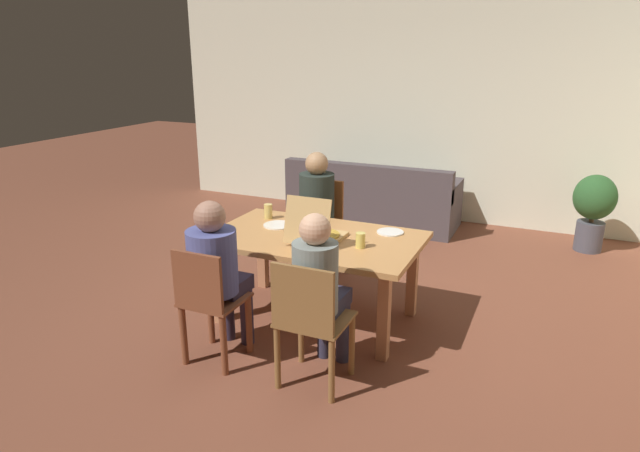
{
  "coord_description": "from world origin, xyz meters",
  "views": [
    {
      "loc": [
        1.73,
        -3.78,
        2.15
      ],
      "look_at": [
        0.0,
        0.1,
        0.78
      ],
      "focal_mm": 30.85,
      "sensor_mm": 36.0,
      "label": 1
    }
  ],
  "objects_px": {
    "pizza_box_0": "(317,234)",
    "person_1": "(319,283)",
    "person_2": "(315,205)",
    "drinking_glass_1": "(360,240)",
    "plate_0": "(390,232)",
    "person_0": "(217,265)",
    "drinking_glass_0": "(268,211)",
    "plate_1": "(278,225)",
    "chair_2": "(320,224)",
    "chair_1": "(310,320)",
    "dining_table": "(315,247)",
    "drinking_glass_2": "(294,211)",
    "couch": "(372,202)",
    "chair_0": "(209,304)",
    "potted_plant": "(594,206)"
  },
  "relations": [
    {
      "from": "pizza_box_0",
      "to": "person_1",
      "type": "bearing_deg",
      "value": -64.58
    },
    {
      "from": "person_1",
      "to": "person_2",
      "type": "height_order",
      "value": "person_2"
    },
    {
      "from": "person_1",
      "to": "drinking_glass_1",
      "type": "distance_m",
      "value": 0.68
    },
    {
      "from": "pizza_box_0",
      "to": "plate_0",
      "type": "relative_size",
      "value": 2.08
    },
    {
      "from": "person_0",
      "to": "drinking_glass_0",
      "type": "distance_m",
      "value": 1.1
    },
    {
      "from": "person_1",
      "to": "pizza_box_0",
      "type": "height_order",
      "value": "person_1"
    },
    {
      "from": "pizza_box_0",
      "to": "person_2",
      "type": "bearing_deg",
      "value": 115.78
    },
    {
      "from": "person_2",
      "to": "plate_1",
      "type": "height_order",
      "value": "person_2"
    },
    {
      "from": "chair_2",
      "to": "chair_1",
      "type": "bearing_deg",
      "value": -67.84
    },
    {
      "from": "dining_table",
      "to": "drinking_glass_2",
      "type": "relative_size",
      "value": 11.48
    },
    {
      "from": "chair_2",
      "to": "couch",
      "type": "relative_size",
      "value": 0.43
    },
    {
      "from": "chair_0",
      "to": "chair_1",
      "type": "relative_size",
      "value": 0.97
    },
    {
      "from": "dining_table",
      "to": "person_1",
      "type": "relative_size",
      "value": 1.42
    },
    {
      "from": "couch",
      "to": "person_2",
      "type": "bearing_deg",
      "value": -88.89
    },
    {
      "from": "plate_0",
      "to": "drinking_glass_1",
      "type": "xyz_separation_m",
      "value": [
        -0.1,
        -0.43,
        0.05
      ]
    },
    {
      "from": "drinking_glass_1",
      "to": "dining_table",
      "type": "bearing_deg",
      "value": 166.64
    },
    {
      "from": "person_1",
      "to": "couch",
      "type": "relative_size",
      "value": 0.56
    },
    {
      "from": "person_2",
      "to": "pizza_box_0",
      "type": "xyz_separation_m",
      "value": [
        0.44,
        -0.91,
        0.05
      ]
    },
    {
      "from": "chair_0",
      "to": "person_0",
      "type": "height_order",
      "value": "person_0"
    },
    {
      "from": "person_1",
      "to": "potted_plant",
      "type": "xyz_separation_m",
      "value": [
        1.72,
        3.49,
        -0.18
      ]
    },
    {
      "from": "person_2",
      "to": "drinking_glass_0",
      "type": "distance_m",
      "value": 0.6
    },
    {
      "from": "person_2",
      "to": "potted_plant",
      "type": "bearing_deg",
      "value": 37.09
    },
    {
      "from": "pizza_box_0",
      "to": "person_0",
      "type": "bearing_deg",
      "value": -120.83
    },
    {
      "from": "person_2",
      "to": "plate_1",
      "type": "bearing_deg",
      "value": -91.01
    },
    {
      "from": "dining_table",
      "to": "person_2",
      "type": "relative_size",
      "value": 1.37
    },
    {
      "from": "chair_1",
      "to": "person_2",
      "type": "relative_size",
      "value": 0.73
    },
    {
      "from": "pizza_box_0",
      "to": "potted_plant",
      "type": "xyz_separation_m",
      "value": [
        2.05,
        2.79,
        -0.26
      ]
    },
    {
      "from": "plate_0",
      "to": "drinking_glass_0",
      "type": "distance_m",
      "value": 1.1
    },
    {
      "from": "dining_table",
      "to": "person_0",
      "type": "bearing_deg",
      "value": -115.33
    },
    {
      "from": "person_2",
      "to": "plate_0",
      "type": "xyz_separation_m",
      "value": [
        0.91,
        -0.51,
        0.0
      ]
    },
    {
      "from": "pizza_box_0",
      "to": "drinking_glass_0",
      "type": "bearing_deg",
      "value": 151.23
    },
    {
      "from": "person_2",
      "to": "couch",
      "type": "relative_size",
      "value": 0.58
    },
    {
      "from": "drinking_glass_2",
      "to": "plate_0",
      "type": "bearing_deg",
      "value": -1.0
    },
    {
      "from": "plate_0",
      "to": "drinking_glass_2",
      "type": "height_order",
      "value": "drinking_glass_2"
    },
    {
      "from": "chair_0",
      "to": "pizza_box_0",
      "type": "distance_m",
      "value": 1.01
    },
    {
      "from": "plate_1",
      "to": "potted_plant",
      "type": "bearing_deg",
      "value": 46.05
    },
    {
      "from": "plate_1",
      "to": "person_2",
      "type": "bearing_deg",
      "value": 88.99
    },
    {
      "from": "person_0",
      "to": "chair_2",
      "type": "relative_size",
      "value": 1.29
    },
    {
      "from": "chair_0",
      "to": "potted_plant",
      "type": "bearing_deg",
      "value": 55.66
    },
    {
      "from": "person_0",
      "to": "drinking_glass_0",
      "type": "bearing_deg",
      "value": 100.02
    },
    {
      "from": "chair_2",
      "to": "plate_1",
      "type": "xyz_separation_m",
      "value": [
        -0.01,
        -0.85,
        0.23
      ]
    },
    {
      "from": "person_0",
      "to": "plate_1",
      "type": "xyz_separation_m",
      "value": [
        -0.01,
        0.93,
        0.02
      ]
    },
    {
      "from": "chair_1",
      "to": "drinking_glass_0",
      "type": "xyz_separation_m",
      "value": [
        -0.96,
        1.19,
        0.29
      ]
    },
    {
      "from": "plate_1",
      "to": "drinking_glass_0",
      "type": "xyz_separation_m",
      "value": [
        -0.18,
        0.15,
        0.06
      ]
    },
    {
      "from": "chair_1",
      "to": "drinking_glass_1",
      "type": "distance_m",
      "value": 0.87
    },
    {
      "from": "chair_0",
      "to": "drinking_glass_0",
      "type": "distance_m",
      "value": 1.26
    },
    {
      "from": "potted_plant",
      "to": "chair_0",
      "type": "bearing_deg",
      "value": -124.34
    },
    {
      "from": "chair_0",
      "to": "dining_table",
      "type": "bearing_deg",
      "value": 67.54
    },
    {
      "from": "person_1",
      "to": "pizza_box_0",
      "type": "bearing_deg",
      "value": 115.42
    },
    {
      "from": "person_0",
      "to": "drinking_glass_2",
      "type": "bearing_deg",
      "value": 88.73
    }
  ]
}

